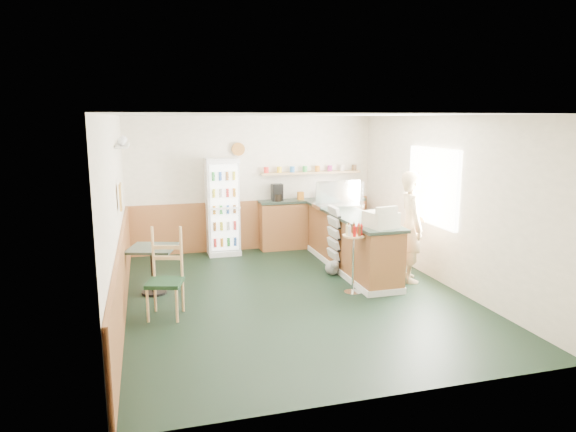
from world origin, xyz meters
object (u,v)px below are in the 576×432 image
object	(u,v)px
condiment_stand	(354,248)
cafe_table	(153,261)
drinks_fridge	(223,207)
shopkeeper	(411,227)
cafe_chair	(164,270)
cash_register	(381,219)
display_case	(338,194)

from	to	relation	value
condiment_stand	cafe_table	size ratio (longest dim) A/B	1.27
drinks_fridge	shopkeeper	size ratio (longest dim) A/B	1.04
drinks_fridge	cafe_chair	size ratio (longest dim) A/B	1.57
drinks_fridge	condiment_stand	distance (m)	3.27
cash_register	cafe_chair	bearing A→B (deg)	171.58
cash_register	cafe_chair	world-z (taller)	cash_register
display_case	condiment_stand	world-z (taller)	display_case
shopkeeper	cafe_table	xyz separation A→B (m)	(-4.10, 0.47, -0.39)
display_case	cash_register	world-z (taller)	display_case
cafe_table	condiment_stand	bearing A→B (deg)	-15.16
cafe_chair	condiment_stand	bearing A→B (deg)	18.13
drinks_fridge	cafe_table	xyz separation A→B (m)	(-1.39, -2.06, -0.43)
cash_register	shopkeeper	world-z (taller)	shopkeeper
cafe_table	drinks_fridge	bearing A→B (deg)	56.13
cafe_chair	display_case	bearing A→B (deg)	46.76
cash_register	shopkeeper	distance (m)	0.80
condiment_stand	cafe_table	bearing A→B (deg)	164.84
drinks_fridge	shopkeeper	distance (m)	3.71
display_case	cafe_chair	size ratio (longest dim) A/B	0.72
display_case	cafe_table	xyz separation A→B (m)	(-3.40, -1.04, -0.74)
shopkeeper	cafe_table	bearing A→B (deg)	95.77
cash_register	cafe_table	xyz separation A→B (m)	(-3.40, 0.78, -0.61)
shopkeeper	condiment_stand	xyz separation A→B (m)	(-1.15, -0.33, -0.20)
display_case	cafe_table	world-z (taller)	display_case
cash_register	condiment_stand	size ratio (longest dim) A/B	0.41
cafe_table	cafe_chair	world-z (taller)	cafe_chair
condiment_stand	shopkeeper	bearing A→B (deg)	16.27
cafe_chair	cash_register	bearing A→B (deg)	18.21
shopkeeper	condiment_stand	world-z (taller)	shopkeeper
condiment_stand	cafe_table	world-z (taller)	condiment_stand
display_case	condiment_stand	xyz separation A→B (m)	(-0.45, -1.85, -0.54)
condiment_stand	display_case	bearing A→B (deg)	76.38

